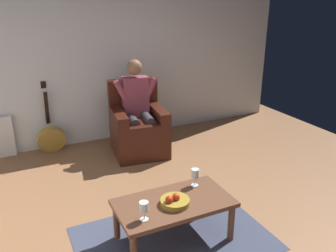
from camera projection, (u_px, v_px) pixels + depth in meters
ground_plane at (182, 239)px, 3.21m from camera, size 6.95×6.95×0.00m
wall_back at (96, 52)px, 5.04m from camera, size 6.19×0.06×2.68m
rug at (174, 238)px, 3.21m from camera, size 1.74×1.17×0.01m
armchair at (138, 129)px, 4.91m from camera, size 0.80×0.84×1.00m
person_seated at (138, 105)px, 4.78m from camera, size 0.62×0.60×1.31m
coffee_table at (174, 207)px, 3.09m from camera, size 1.03×0.56×0.40m
guitar at (51, 137)px, 4.94m from camera, size 0.39×0.32×1.01m
wine_glass_near at (144, 207)px, 2.78m from camera, size 0.08×0.08×0.16m
wine_glass_far at (195, 174)px, 3.29m from camera, size 0.08×0.08×0.17m
fruit_bowl at (175, 201)px, 3.01m from camera, size 0.26×0.26×0.11m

